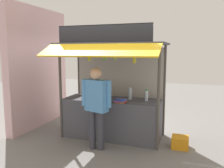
{
  "coord_description": "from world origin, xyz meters",
  "views": [
    {
      "loc": [
        1.75,
        -5.01,
        1.99
      ],
      "look_at": [
        0.0,
        0.0,
        1.25
      ],
      "focal_mm": 37.95,
      "sensor_mm": 36.0,
      "label": 1
    }
  ],
  "objects_px": {
    "banana_bunch_inner_right": "(89,57)",
    "banana_bunch_rightmost": "(104,57)",
    "banana_bunch_inner_left": "(115,57)",
    "magazine_stack_left": "(121,101)",
    "water_bottle_far_right": "(146,96)",
    "water_bottle_center": "(87,92)",
    "banana_bunch_leftmost": "(134,60)",
    "magazine_stack_back_right": "(96,99)",
    "vendor_person": "(96,101)",
    "water_bottle_back_left": "(130,94)",
    "plastic_crate": "(180,142)",
    "water_bottle_front_left": "(83,89)"
  },
  "relations": [
    {
      "from": "banana_bunch_leftmost",
      "to": "banana_bunch_inner_right",
      "type": "bearing_deg",
      "value": 179.96
    },
    {
      "from": "banana_bunch_inner_right",
      "to": "banana_bunch_leftmost",
      "type": "bearing_deg",
      "value": -0.04
    },
    {
      "from": "water_bottle_back_left",
      "to": "plastic_crate",
      "type": "relative_size",
      "value": 0.8
    },
    {
      "from": "banana_bunch_leftmost",
      "to": "vendor_person",
      "type": "height_order",
      "value": "banana_bunch_leftmost"
    },
    {
      "from": "water_bottle_back_left",
      "to": "banana_bunch_inner_right",
      "type": "distance_m",
      "value": 1.26
    },
    {
      "from": "water_bottle_back_left",
      "to": "banana_bunch_inner_left",
      "type": "xyz_separation_m",
      "value": [
        -0.17,
        -0.6,
        0.85
      ]
    },
    {
      "from": "water_bottle_front_left",
      "to": "banana_bunch_leftmost",
      "type": "distance_m",
      "value": 1.87
    },
    {
      "from": "water_bottle_far_right",
      "to": "magazine_stack_back_right",
      "type": "xyz_separation_m",
      "value": [
        -1.08,
        -0.28,
        -0.09
      ]
    },
    {
      "from": "water_bottle_center",
      "to": "banana_bunch_rightmost",
      "type": "xyz_separation_m",
      "value": [
        0.71,
        -0.65,
        0.87
      ]
    },
    {
      "from": "plastic_crate",
      "to": "water_bottle_center",
      "type": "bearing_deg",
      "value": 172.68
    },
    {
      "from": "water_bottle_center",
      "to": "vendor_person",
      "type": "bearing_deg",
      "value": -55.32
    },
    {
      "from": "banana_bunch_inner_left",
      "to": "banana_bunch_leftmost",
      "type": "xyz_separation_m",
      "value": [
        0.4,
        -0.0,
        -0.05
      ]
    },
    {
      "from": "magazine_stack_left",
      "to": "banana_bunch_leftmost",
      "type": "xyz_separation_m",
      "value": [
        0.34,
        -0.22,
        0.89
      ]
    },
    {
      "from": "magazine_stack_left",
      "to": "plastic_crate",
      "type": "relative_size",
      "value": 0.77
    },
    {
      "from": "banana_bunch_inner_right",
      "to": "water_bottle_front_left",
      "type": "bearing_deg",
      "value": 125.37
    },
    {
      "from": "magazine_stack_left",
      "to": "banana_bunch_inner_left",
      "type": "relative_size",
      "value": 1.15
    },
    {
      "from": "banana_bunch_inner_left",
      "to": "banana_bunch_inner_right",
      "type": "bearing_deg",
      "value": -179.7
    },
    {
      "from": "water_bottle_far_right",
      "to": "vendor_person",
      "type": "height_order",
      "value": "vendor_person"
    },
    {
      "from": "water_bottle_center",
      "to": "banana_bunch_inner_right",
      "type": "relative_size",
      "value": 0.9
    },
    {
      "from": "water_bottle_back_left",
      "to": "banana_bunch_inner_right",
      "type": "relative_size",
      "value": 1.1
    },
    {
      "from": "plastic_crate",
      "to": "water_bottle_far_right",
      "type": "bearing_deg",
      "value": 166.65
    },
    {
      "from": "water_bottle_far_right",
      "to": "water_bottle_center",
      "type": "height_order",
      "value": "water_bottle_far_right"
    },
    {
      "from": "water_bottle_center",
      "to": "banana_bunch_leftmost",
      "type": "distance_m",
      "value": 1.7
    },
    {
      "from": "water_bottle_back_left",
      "to": "vendor_person",
      "type": "xyz_separation_m",
      "value": [
        -0.47,
        -0.86,
        -0.02
      ]
    },
    {
      "from": "water_bottle_front_left",
      "to": "magazine_stack_left",
      "type": "xyz_separation_m",
      "value": [
        1.17,
        -0.56,
        -0.11
      ]
    },
    {
      "from": "banana_bunch_inner_right",
      "to": "banana_bunch_inner_left",
      "type": "bearing_deg",
      "value": 0.3
    },
    {
      "from": "banana_bunch_leftmost",
      "to": "plastic_crate",
      "type": "bearing_deg",
      "value": 21.95
    },
    {
      "from": "water_bottle_far_right",
      "to": "banana_bunch_leftmost",
      "type": "bearing_deg",
      "value": -105.6
    },
    {
      "from": "water_bottle_center",
      "to": "vendor_person",
      "type": "xyz_separation_m",
      "value": [
        0.64,
        -0.92,
        0.0
      ]
    },
    {
      "from": "water_bottle_far_right",
      "to": "banana_bunch_inner_left",
      "type": "bearing_deg",
      "value": -135.42
    },
    {
      "from": "magazine_stack_back_right",
      "to": "banana_bunch_inner_right",
      "type": "distance_m",
      "value": 0.97
    },
    {
      "from": "magazine_stack_back_right",
      "to": "magazine_stack_left",
      "type": "bearing_deg",
      "value": -4.79
    },
    {
      "from": "magazine_stack_left",
      "to": "banana_bunch_inner_left",
      "type": "height_order",
      "value": "banana_bunch_inner_left"
    },
    {
      "from": "magazine_stack_left",
      "to": "magazine_stack_back_right",
      "type": "bearing_deg",
      "value": 175.21
    },
    {
      "from": "banana_bunch_leftmost",
      "to": "banana_bunch_rightmost",
      "type": "bearing_deg",
      "value": 179.8
    },
    {
      "from": "water_bottle_front_left",
      "to": "banana_bunch_leftmost",
      "type": "relative_size",
      "value": 1.02
    },
    {
      "from": "water_bottle_front_left",
      "to": "magazine_stack_back_right",
      "type": "relative_size",
      "value": 1.04
    },
    {
      "from": "banana_bunch_inner_left",
      "to": "vendor_person",
      "type": "relative_size",
      "value": 0.14
    },
    {
      "from": "water_bottle_center",
      "to": "plastic_crate",
      "type": "height_order",
      "value": "water_bottle_center"
    },
    {
      "from": "magazine_stack_left",
      "to": "banana_bunch_leftmost",
      "type": "bearing_deg",
      "value": -32.55
    },
    {
      "from": "magazine_stack_left",
      "to": "magazine_stack_back_right",
      "type": "relative_size",
      "value": 0.94
    },
    {
      "from": "magazine_stack_left",
      "to": "banana_bunch_inner_right",
      "type": "bearing_deg",
      "value": -160.83
    },
    {
      "from": "banana_bunch_inner_left",
      "to": "plastic_crate",
      "type": "bearing_deg",
      "value": 15.51
    },
    {
      "from": "water_bottle_center",
      "to": "banana_bunch_rightmost",
      "type": "distance_m",
      "value": 1.3
    },
    {
      "from": "water_bottle_front_left",
      "to": "vendor_person",
      "type": "xyz_separation_m",
      "value": [
        0.81,
        -1.04,
        -0.03
      ]
    },
    {
      "from": "plastic_crate",
      "to": "banana_bunch_inner_right",
      "type": "bearing_deg",
      "value": -168.93
    },
    {
      "from": "magazine_stack_left",
      "to": "banana_bunch_leftmost",
      "type": "relative_size",
      "value": 0.91
    },
    {
      "from": "banana_bunch_inner_right",
      "to": "banana_bunch_rightmost",
      "type": "xyz_separation_m",
      "value": [
        0.34,
        0.0,
        0.02
      ]
    },
    {
      "from": "water_bottle_far_right",
      "to": "banana_bunch_inner_left",
      "type": "relative_size",
      "value": 1.14
    },
    {
      "from": "magazine_stack_left",
      "to": "banana_bunch_inner_left",
      "type": "distance_m",
      "value": 0.97
    }
  ]
}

